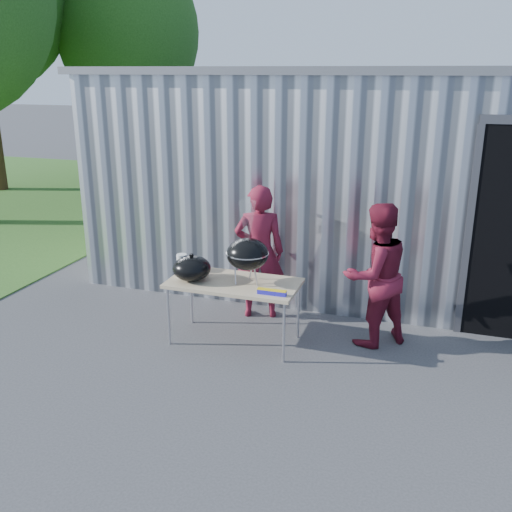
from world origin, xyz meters
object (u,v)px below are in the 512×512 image
(person_cook, at_px, (259,252))
(kettle_grill, at_px, (247,248))
(folding_table, at_px, (234,285))
(person_bystander, at_px, (376,275))

(person_cook, bearing_deg, kettle_grill, 81.11)
(folding_table, distance_m, person_bystander, 1.62)
(folding_table, bearing_deg, person_bystander, 17.46)
(person_cook, height_order, person_bystander, person_cook)
(folding_table, xyz_separation_m, person_bystander, (1.54, 0.48, 0.13))
(kettle_grill, relative_size, person_bystander, 0.57)
(folding_table, height_order, person_bystander, person_bystander)
(kettle_grill, xyz_separation_m, person_cook, (-0.12, 0.80, -0.30))
(person_bystander, bearing_deg, folding_table, -24.10)
(folding_table, distance_m, person_cook, 0.83)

